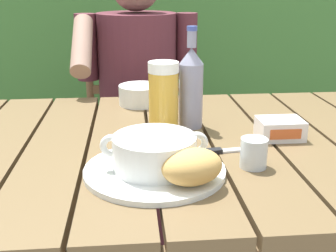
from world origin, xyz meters
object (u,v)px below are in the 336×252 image
bread_roll (192,167)px  diner_bowl (140,95)px  person_eating (137,87)px  serving_plate (155,170)px  table_knife (220,151)px  beer_glass (164,97)px  water_glass_small (254,153)px  soup_bowl (154,151)px  chair_near_diner (138,127)px  beer_bottle (191,86)px  butter_tub (280,129)px

bread_roll → diner_bowl: size_ratio=1.05×
person_eating → serving_plate: 0.88m
bread_roll → table_knife: size_ratio=0.89×
bread_roll → beer_glass: size_ratio=0.78×
person_eating → table_knife: bearing=-77.0°
water_glass_small → diner_bowl: water_glass_small is taller
serving_plate → bread_roll: size_ratio=2.04×
soup_bowl → water_glass_small: bearing=3.1°
chair_near_diner → bread_roll: (0.08, -1.16, 0.31)m
serving_plate → table_knife: bearing=31.5°
chair_near_diner → person_eating: size_ratio=0.79×
beer_glass → beer_bottle: 0.09m
serving_plate → person_eating: bearing=91.1°
serving_plate → chair_near_diner: bearing=90.7°
chair_near_diner → water_glass_small: (0.23, -1.07, 0.30)m
table_knife → beer_bottle: bearing=102.7°
butter_tub → beer_glass: bearing=164.5°
beer_bottle → serving_plate: bearing=-111.8°
butter_tub → diner_bowl: bearing=134.5°
person_eating → diner_bowl: person_eating is taller
soup_bowl → water_glass_small: (0.22, 0.01, -0.02)m
chair_near_diner → butter_tub: 1.00m
soup_bowl → beer_bottle: size_ratio=0.82×
beer_bottle → soup_bowl: bearing=-111.8°
serving_plate → beer_glass: (0.04, 0.26, 0.09)m
beer_bottle → diner_bowl: 0.29m
chair_near_diner → person_eating: 0.32m
bread_roll → water_glass_small: bread_roll is taller
soup_bowl → table_knife: soup_bowl is taller
soup_bowl → beer_glass: (0.04, 0.26, 0.05)m
chair_near_diner → water_glass_small: 1.13m
beer_bottle → water_glass_small: size_ratio=4.21×
bread_roll → soup_bowl: bearing=130.6°
table_knife → diner_bowl: size_ratio=1.17×
serving_plate → bread_roll: 0.11m
person_eating → soup_bowl: size_ratio=5.39×
serving_plate → beer_bottle: 0.34m
chair_near_diner → butter_tub: (0.35, -0.90, 0.29)m
soup_bowl → table_knife: 0.20m
water_glass_small → table_knife: 0.11m
serving_plate → soup_bowl: 0.04m
diner_bowl → soup_bowl: bearing=-88.5°
bread_roll → chair_near_diner: bearing=94.0°
beer_glass → diner_bowl: size_ratio=1.34×
bread_roll → water_glass_small: (0.15, 0.09, -0.01)m
butter_tub → table_knife: size_ratio=0.69×
soup_bowl → bread_roll: bearing=-49.4°
beer_glass → water_glass_small: (0.18, -0.25, -0.06)m
beer_glass → person_eating: bearing=95.4°
soup_bowl → bread_roll: size_ratio=1.53×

